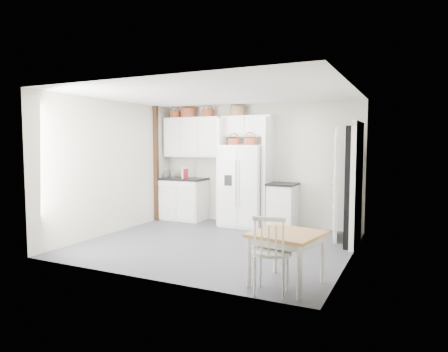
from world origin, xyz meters
The scene contains 28 objects.
floor centered at (0.00, 0.00, 0.00)m, with size 4.50×4.50×0.00m, color #39383F.
ceiling centered at (0.00, 0.00, 2.60)m, with size 4.50×4.50×0.00m, color white.
wall_back centered at (0.00, 2.00, 1.30)m, with size 4.50×4.50×0.00m, color #BDB79C.
wall_left centered at (-2.25, 0.00, 1.30)m, with size 4.00×4.00×0.00m, color #BDB79C.
wall_right centered at (2.25, 0.00, 1.30)m, with size 4.00×4.00×0.00m, color #BDB79C.
refrigerator centered at (-0.15, 1.65, 0.86)m, with size 0.89×0.72×1.73m, color white.
base_cab_left centered at (-1.69, 1.70, 0.46)m, with size 1.00×0.63×0.92m, color silver.
base_cab_right centered at (0.68, 1.70, 0.45)m, with size 0.52×0.62×0.91m, color silver.
dining_table centered at (1.70, -1.42, 0.33)m, with size 0.80×0.80×0.66m, color #AA793E.
windsor_chair centered at (1.62, -1.75, 0.49)m, with size 0.48×0.43×0.97m, color silver.
counter_left centered at (-1.69, 1.70, 0.95)m, with size 1.04×0.67×0.04m, color black.
counter_right centered at (0.68, 1.70, 0.93)m, with size 0.56×0.66×0.04m, color black.
toaster centered at (-2.05, 1.65, 1.05)m, with size 0.23×0.14×0.16m, color silver.
cookbook_red centered at (-1.59, 1.62, 1.08)m, with size 0.03×0.15×0.22m, color #A81C2B.
cookbook_cream centered at (-1.60, 1.62, 1.10)m, with size 0.04×0.18×0.26m, color beige.
basket_upper_a centered at (-1.98, 1.83, 2.43)m, with size 0.27×0.27×0.15m, color maroon.
basket_upper_b centered at (-1.63, 1.83, 2.46)m, with size 0.36×0.36×0.21m, color maroon.
basket_upper_c centered at (-1.13, 1.83, 2.43)m, with size 0.27×0.27×0.16m, color maroon.
basket_bridge_a centered at (-0.40, 1.83, 2.45)m, with size 0.34×0.34×0.19m, color brown.
basket_fridge_a centered at (-0.35, 1.55, 1.80)m, with size 0.26×0.26×0.14m, color maroon.
basket_fridge_b centered at (0.01, 1.55, 1.80)m, with size 0.27×0.27×0.14m, color maroon.
upper_cabinet centered at (-1.50, 1.83, 1.90)m, with size 1.40×0.34×0.90m, color silver.
bridge_cabinet centered at (-0.15, 1.83, 2.12)m, with size 1.12×0.34×0.45m, color silver.
fridge_panel_left centered at (-0.66, 1.70, 1.15)m, with size 0.08×0.60×2.30m, color silver.
fridge_panel_right centered at (0.36, 1.70, 1.15)m, with size 0.08×0.60×2.30m, color silver.
trim_post centered at (-2.20, 1.35, 1.30)m, with size 0.09×0.09×2.60m, color black.
doorway_void centered at (2.16, 1.00, 1.02)m, with size 0.18×0.85×2.05m, color black.
door_slab centered at (1.80, 1.33, 1.02)m, with size 0.80×0.04×2.05m, color white.
Camera 1 is at (3.10, -6.13, 1.76)m, focal length 32.00 mm.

